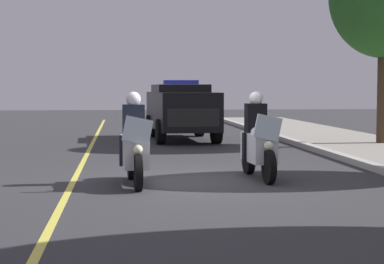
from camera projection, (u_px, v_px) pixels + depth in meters
The scene contains 5 objects.
ground_plane at pixel (195, 180), 12.65m from camera, with size 80.00×80.00×0.00m, color #333335.
lane_stripe_center at pixel (73, 182), 12.39m from camera, with size 48.00×0.12×0.01m, color #E0D14C.
police_motorcycle_lead_left at pixel (135, 147), 12.00m from camera, with size 2.14×0.60×1.72m.
police_motorcycle_lead_right at pixel (258, 143), 12.80m from camera, with size 2.14×0.60×1.72m.
police_suv at pixel (181, 109), 22.24m from camera, with size 5.01×2.31×2.05m.
Camera 1 is at (12.47, -1.43, 1.80)m, focal length 60.85 mm.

